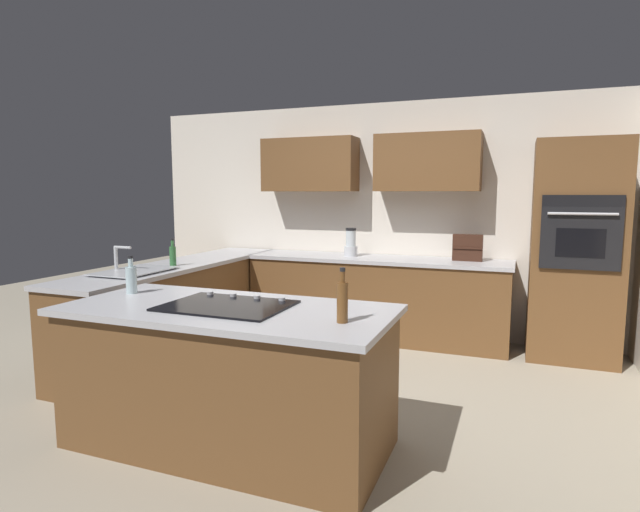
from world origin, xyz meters
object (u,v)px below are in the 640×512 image
at_px(oil_bottle, 131,279).
at_px(second_bottle, 342,301).
at_px(sink_unit, 134,270).
at_px(cooktop, 227,305).
at_px(blender, 351,244).
at_px(dish_soap_bottle, 173,255).
at_px(spice_rack, 468,248).
at_px(wall_oven, 576,251).

xyz_separation_m(oil_bottle, second_bottle, (-1.64, 0.23, 0.02)).
xyz_separation_m(sink_unit, cooktop, (-1.50, 0.88, -0.01)).
bearing_deg(oil_bottle, blender, -106.71).
xyz_separation_m(cooktop, dish_soap_bottle, (1.44, -1.36, 0.10)).
relative_size(cooktop, dish_soap_bottle, 2.86).
xyz_separation_m(sink_unit, blender, (-1.43, -1.83, 0.12)).
bearing_deg(oil_bottle, cooktop, 172.10).
xyz_separation_m(cooktop, spice_rack, (-1.18, -2.76, 0.13)).
xyz_separation_m(wall_oven, spice_rack, (1.00, -0.08, -0.01)).
bearing_deg(cooktop, second_bottle, 171.88).
height_order(blender, second_bottle, blender).
bearing_deg(cooktop, blender, -88.59).
xyz_separation_m(wall_oven, oil_bottle, (3.03, 2.56, -0.04)).
distance_m(wall_oven, cooktop, 3.46).
distance_m(sink_unit, cooktop, 1.73).
distance_m(spice_rack, second_bottle, 2.90).
bearing_deg(cooktop, spice_rack, -113.17).
relative_size(spice_rack, oil_bottle, 1.11).
xyz_separation_m(wall_oven, cooktop, (2.18, 2.68, -0.14)).
height_order(wall_oven, cooktop, wall_oven).
distance_m(wall_oven, blender, 2.25).
relative_size(wall_oven, oil_bottle, 7.82).
bearing_deg(spice_rack, oil_bottle, 52.55).
relative_size(cooktop, blender, 2.43).
height_order(sink_unit, blender, blender).
xyz_separation_m(spice_rack, dish_soap_bottle, (2.62, 1.41, -0.03)).
xyz_separation_m(sink_unit, dish_soap_bottle, (-0.06, -0.48, 0.09)).
bearing_deg(second_bottle, oil_bottle, -8.01).
height_order(cooktop, oil_bottle, oil_bottle).
distance_m(spice_rack, dish_soap_bottle, 2.97).
xyz_separation_m(cooktop, blender, (0.07, -2.71, 0.13)).
relative_size(wall_oven, blender, 6.70).
bearing_deg(oil_bottle, wall_oven, -139.75).
relative_size(blender, second_bottle, 1.04).
bearing_deg(sink_unit, blender, -127.99).
bearing_deg(wall_oven, dish_soap_bottle, 20.09).
xyz_separation_m(blender, oil_bottle, (0.78, 2.59, -0.03)).
height_order(blender, dish_soap_bottle, blender).
distance_m(dish_soap_bottle, second_bottle, 2.67).
bearing_deg(dish_soap_bottle, sink_unit, 83.05).
distance_m(oil_bottle, second_bottle, 1.65).
bearing_deg(sink_unit, oil_bottle, 130.62).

